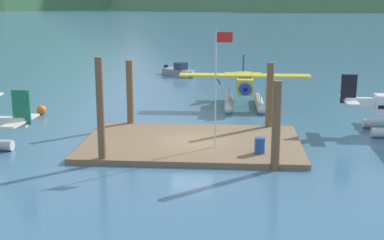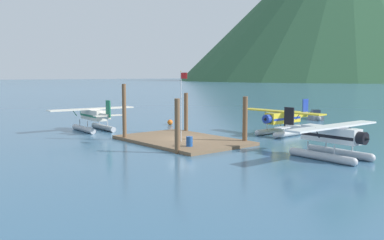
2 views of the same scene
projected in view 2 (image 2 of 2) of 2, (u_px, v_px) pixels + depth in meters
ground_plane at (182, 142)px, 41.74m from camera, size 1200.00×1200.00×0.00m
dock_platform at (182, 140)px, 41.72m from camera, size 12.98×8.44×0.30m
piling_near_left at (124, 112)px, 42.40m from camera, size 0.40×0.40×5.74m
piling_near_right at (177, 126)px, 35.29m from camera, size 0.46×0.46×4.67m
piling_far_left at (186, 113)px, 47.63m from camera, size 0.46×0.46×4.61m
piling_far_right at (245, 120)px, 40.30m from camera, size 0.47×0.47×4.58m
flagpole at (182, 98)px, 39.28m from camera, size 0.95×0.10×6.73m
fuel_drum at (189, 141)px, 37.20m from camera, size 0.62×0.62×0.88m
mooring_buoy at (170, 122)px, 55.70m from camera, size 0.72×0.72×0.72m
seaplane_cream_port_aft at (93, 118)px, 49.76m from camera, size 7.97×10.47×3.84m
seaplane_yellow_bow_right at (283, 121)px, 46.42m from camera, size 10.41×7.98×3.84m
seaplane_white_stbd_fwd at (331, 139)px, 33.27m from camera, size 7.98×10.43×3.84m
boat_grey_open_north at (315, 116)px, 62.41m from camera, size 4.12×3.94×1.50m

